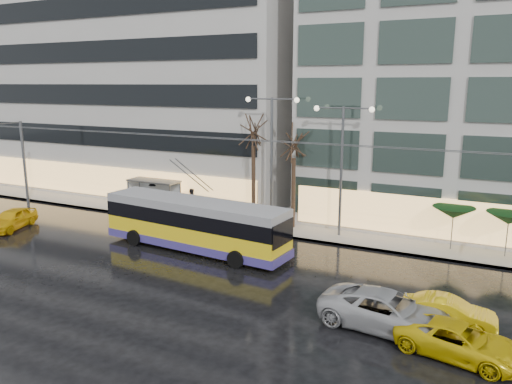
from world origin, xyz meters
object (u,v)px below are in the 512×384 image
Objects in this scene: bus_shelter at (152,188)px; street_lamp_near at (272,144)px; trolleybus at (195,226)px; taxi_a at (12,219)px.

bus_shelter is 11.14m from street_lamp_near.
street_lamp_near is (2.20, 6.50, 4.45)m from trolleybus.
taxi_a is at bearing -125.72° from bus_shelter.
bus_shelter is 10.22m from taxi_a.
trolleybus is 8.17m from street_lamp_near.
trolleybus reaches higher than taxi_a.
bus_shelter is 0.98× the size of taxi_a.
trolleybus reaches higher than bus_shelter.
street_lamp_near reaches higher than bus_shelter.
street_lamp_near reaches higher than taxi_a.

